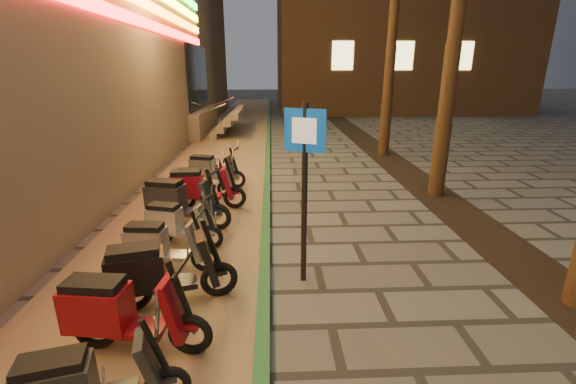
{
  "coord_description": "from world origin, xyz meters",
  "views": [
    {
      "loc": [
        -0.76,
        -2.57,
        3.24
      ],
      "look_at": [
        -0.48,
        3.72,
        1.2
      ],
      "focal_mm": 24.0,
      "sensor_mm": 36.0,
      "label": 1
    }
  ],
  "objects_px": {
    "scooter_7": "(157,272)",
    "scooter_12": "(198,181)",
    "scooter_6": "(120,312)",
    "scooter_11": "(199,187)",
    "scooter_13": "(211,169)",
    "scooter_10": "(178,201)",
    "scooter_9": "(176,223)",
    "scooter_8": "(160,245)",
    "pedestrian_sign": "(304,171)"
  },
  "relations": [
    {
      "from": "pedestrian_sign",
      "to": "scooter_6",
      "type": "distance_m",
      "value": 3.01
    },
    {
      "from": "scooter_8",
      "to": "scooter_6",
      "type": "bearing_deg",
      "value": -82.65
    },
    {
      "from": "scooter_10",
      "to": "scooter_13",
      "type": "height_order",
      "value": "scooter_10"
    },
    {
      "from": "scooter_11",
      "to": "scooter_8",
      "type": "bearing_deg",
      "value": -92.74
    },
    {
      "from": "scooter_10",
      "to": "scooter_8",
      "type": "bearing_deg",
      "value": -71.25
    },
    {
      "from": "scooter_8",
      "to": "scooter_12",
      "type": "distance_m",
      "value": 3.78
    },
    {
      "from": "scooter_10",
      "to": "scooter_13",
      "type": "bearing_deg",
      "value": 99.85
    },
    {
      "from": "pedestrian_sign",
      "to": "scooter_11",
      "type": "relative_size",
      "value": 1.58
    },
    {
      "from": "scooter_7",
      "to": "scooter_11",
      "type": "height_order",
      "value": "scooter_7"
    },
    {
      "from": "pedestrian_sign",
      "to": "scooter_9",
      "type": "distance_m",
      "value": 3.01
    },
    {
      "from": "scooter_9",
      "to": "scooter_13",
      "type": "distance_m",
      "value": 3.85
    },
    {
      "from": "scooter_11",
      "to": "scooter_12",
      "type": "bearing_deg",
      "value": 101.0
    },
    {
      "from": "scooter_7",
      "to": "scooter_12",
      "type": "relative_size",
      "value": 1.2
    },
    {
      "from": "pedestrian_sign",
      "to": "scooter_10",
      "type": "distance_m",
      "value": 3.6
    },
    {
      "from": "scooter_13",
      "to": "scooter_11",
      "type": "bearing_deg",
      "value": -75.14
    },
    {
      "from": "pedestrian_sign",
      "to": "scooter_10",
      "type": "relative_size",
      "value": 1.51
    },
    {
      "from": "scooter_9",
      "to": "scooter_13",
      "type": "xyz_separation_m",
      "value": [
        0.1,
        3.85,
        0.04
      ]
    },
    {
      "from": "scooter_7",
      "to": "scooter_10",
      "type": "bearing_deg",
      "value": 82.28
    },
    {
      "from": "scooter_13",
      "to": "scooter_9",
      "type": "bearing_deg",
      "value": -76.31
    },
    {
      "from": "scooter_13",
      "to": "scooter_10",
      "type": "bearing_deg",
      "value": -79.75
    },
    {
      "from": "scooter_8",
      "to": "scooter_10",
      "type": "height_order",
      "value": "scooter_10"
    },
    {
      "from": "scooter_10",
      "to": "scooter_7",
      "type": "bearing_deg",
      "value": -68.03
    },
    {
      "from": "scooter_10",
      "to": "scooter_13",
      "type": "distance_m",
      "value": 2.94
    },
    {
      "from": "scooter_7",
      "to": "scooter_13",
      "type": "xyz_separation_m",
      "value": [
        -0.12,
        5.86,
        -0.05
      ]
    },
    {
      "from": "scooter_6",
      "to": "scooter_10",
      "type": "height_order",
      "value": "scooter_10"
    },
    {
      "from": "scooter_9",
      "to": "scooter_10",
      "type": "xyz_separation_m",
      "value": [
        -0.15,
        0.92,
        0.11
      ]
    },
    {
      "from": "scooter_6",
      "to": "scooter_9",
      "type": "bearing_deg",
      "value": 97.57
    },
    {
      "from": "scooter_6",
      "to": "scooter_13",
      "type": "bearing_deg",
      "value": 96.37
    },
    {
      "from": "scooter_11",
      "to": "scooter_12",
      "type": "height_order",
      "value": "scooter_11"
    },
    {
      "from": "scooter_9",
      "to": "scooter_13",
      "type": "bearing_deg",
      "value": 103.45
    },
    {
      "from": "scooter_11",
      "to": "scooter_10",
      "type": "bearing_deg",
      "value": -103.77
    },
    {
      "from": "scooter_13",
      "to": "scooter_12",
      "type": "bearing_deg",
      "value": -84.63
    },
    {
      "from": "scooter_7",
      "to": "scooter_6",
      "type": "bearing_deg",
      "value": -116.61
    },
    {
      "from": "scooter_7",
      "to": "scooter_13",
      "type": "relative_size",
      "value": 1.09
    },
    {
      "from": "scooter_12",
      "to": "scooter_13",
      "type": "xyz_separation_m",
      "value": [
        0.18,
        1.06,
        0.04
      ]
    },
    {
      "from": "scooter_8",
      "to": "scooter_11",
      "type": "distance_m",
      "value": 2.94
    },
    {
      "from": "scooter_9",
      "to": "scooter_13",
      "type": "height_order",
      "value": "scooter_13"
    },
    {
      "from": "scooter_12",
      "to": "scooter_13",
      "type": "relative_size",
      "value": 0.91
    },
    {
      "from": "scooter_6",
      "to": "scooter_13",
      "type": "relative_size",
      "value": 1.07
    },
    {
      "from": "pedestrian_sign",
      "to": "scooter_11",
      "type": "xyz_separation_m",
      "value": [
        -2.21,
        3.35,
        -1.26
      ]
    },
    {
      "from": "scooter_9",
      "to": "scooter_11",
      "type": "xyz_separation_m",
      "value": [
        0.09,
        1.96,
        0.09
      ]
    },
    {
      "from": "scooter_10",
      "to": "scooter_6",
      "type": "bearing_deg",
      "value": -72.46
    },
    {
      "from": "scooter_8",
      "to": "scooter_9",
      "type": "distance_m",
      "value": 0.98
    },
    {
      "from": "scooter_9",
      "to": "pedestrian_sign",
      "type": "bearing_deg",
      "value": -16.31
    },
    {
      "from": "pedestrian_sign",
      "to": "scooter_8",
      "type": "bearing_deg",
      "value": -166.53
    },
    {
      "from": "scooter_10",
      "to": "scooter_11",
      "type": "distance_m",
      "value": 1.06
    },
    {
      "from": "scooter_6",
      "to": "scooter_7",
      "type": "height_order",
      "value": "scooter_7"
    },
    {
      "from": "scooter_6",
      "to": "scooter_13",
      "type": "xyz_separation_m",
      "value": [
        0.07,
        6.75,
        -0.03
      ]
    },
    {
      "from": "scooter_6",
      "to": "scooter_8",
      "type": "bearing_deg",
      "value": 98.5
    },
    {
      "from": "scooter_10",
      "to": "scooter_12",
      "type": "xyz_separation_m",
      "value": [
        0.07,
        1.87,
        -0.11
      ]
    }
  ]
}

